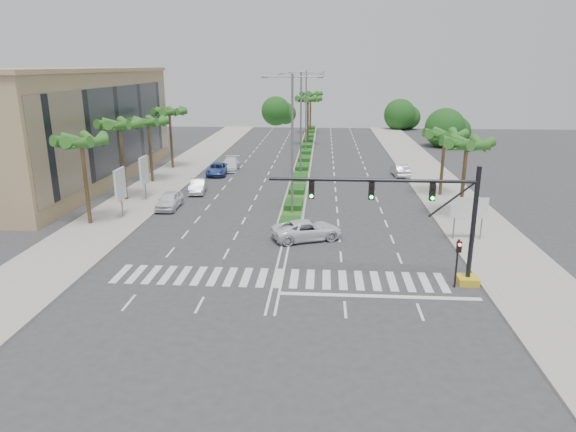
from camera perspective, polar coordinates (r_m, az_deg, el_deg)
name	(u,v)px	position (r m, az deg, el deg)	size (l,w,h in m)	color
ground	(278,278)	(32.06, -1.10, -6.93)	(160.00, 160.00, 0.00)	#333335
footpath_right	(452,200)	(52.43, 17.71, 1.69)	(6.00, 120.00, 0.15)	gray
footpath_left	(146,195)	(53.95, -15.47, 2.28)	(6.00, 120.00, 0.15)	gray
median	(305,155)	(75.42, 1.93, 6.79)	(2.20, 75.00, 0.20)	gray
median_grass	(305,154)	(75.40, 1.93, 6.88)	(1.80, 75.00, 0.04)	#27521C
building	(65,128)	(62.66, -23.56, 8.94)	(12.00, 36.00, 12.00)	tan
signal_gantry	(434,228)	(31.44, 15.94, -1.33)	(12.60, 1.20, 7.20)	gold
pedestrian_signal	(458,255)	(31.57, 18.35, -4.19)	(0.28, 0.36, 3.00)	black
direction_sign	(469,210)	(40.18, 19.50, 0.68)	(2.70, 0.11, 3.40)	slate
billboard_near	(120,185)	(45.79, -18.15, 3.31)	(0.18, 2.10, 4.35)	slate
billboard_far	(144,171)	(51.27, -15.70, 4.85)	(0.18, 2.10, 4.35)	slate
palm_left_near	(81,144)	(44.15, -21.97, 7.41)	(4.57, 4.68, 7.55)	brown
palm_left_mid	(120,127)	(51.36, -18.19, 9.33)	(4.57, 4.68, 7.95)	brown
palm_left_far	(148,124)	(58.87, -15.25, 9.80)	(4.57, 4.68, 7.35)	brown
palm_left_end	(169,114)	(66.41, -13.03, 10.98)	(4.57, 4.68, 7.75)	brown
palm_right_near	(467,147)	(45.37, 19.23, 7.28)	(4.57, 4.68, 7.05)	brown
palm_right_far	(445,137)	(53.10, 17.03, 8.37)	(4.57, 4.68, 6.75)	brown
palm_median_a	(308,101)	(84.54, 2.24, 12.66)	(4.57, 4.68, 8.05)	brown
palm_median_b	(311,96)	(99.51, 2.52, 13.22)	(4.57, 4.68, 8.05)	brown
streetlight_near	(292,138)	(43.80, 0.48, 8.68)	(5.10, 0.25, 12.00)	slate
streetlight_mid	(301,119)	(59.67, 1.44, 10.75)	(5.10, 0.25, 12.00)	slate
streetlight_far	(306,108)	(75.59, 2.01, 11.94)	(5.10, 0.25, 12.00)	slate
car_parked_a	(169,200)	(48.39, -13.04, 1.71)	(1.81, 4.50, 1.53)	white
car_parked_b	(198,186)	(53.89, -9.99, 3.30)	(1.49, 4.26, 1.40)	silver
car_parked_c	(217,169)	(62.43, -7.85, 5.17)	(2.29, 4.97, 1.38)	#304A94
car_parked_d	(230,164)	(65.16, -6.42, 5.75)	(2.10, 5.17, 1.50)	white
car_crossing	(307,230)	(38.77, 2.14, -1.56)	(2.46, 5.34, 1.48)	white
car_right	(400,170)	(62.41, 12.39, 4.98)	(1.55, 4.44, 1.46)	silver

